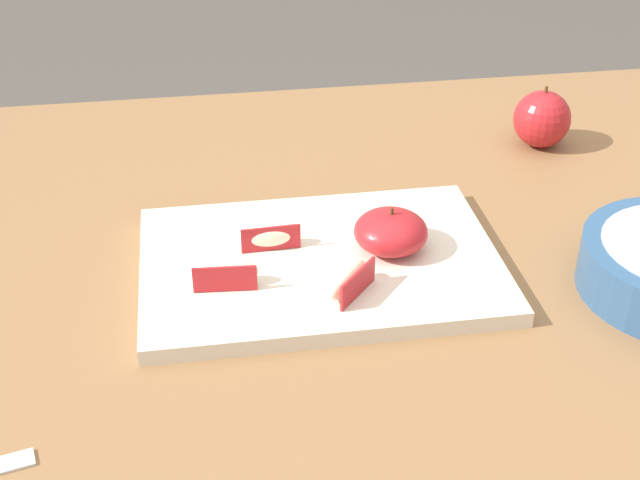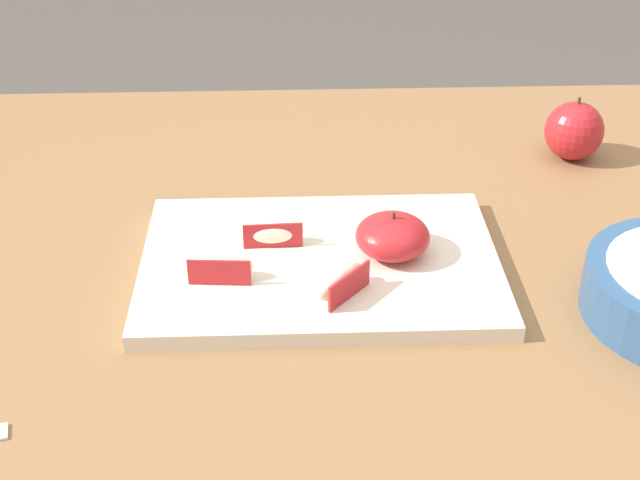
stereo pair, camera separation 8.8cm
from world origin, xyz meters
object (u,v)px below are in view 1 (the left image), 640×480
at_px(apple_wedge_left, 270,236).
at_px(apple_wedge_near_knife, 225,273).
at_px(whole_apple_crimson, 542,119).
at_px(apple_wedge_right, 348,280).
at_px(cutting_board, 320,264).
at_px(apple_half_skin_up, 391,232).

relative_size(apple_wedge_left, apple_wedge_near_knife, 0.99).
bearing_deg(whole_apple_crimson, apple_wedge_near_knife, -146.52).
bearing_deg(whole_apple_crimson, apple_wedge_right, -134.93).
bearing_deg(apple_wedge_near_knife, whole_apple_crimson, 33.48).
bearing_deg(cutting_board, whole_apple_crimson, 36.91).
xyz_separation_m(cutting_board, apple_wedge_right, (0.02, -0.07, 0.02)).
distance_m(cutting_board, apple_half_skin_up, 0.08).
height_order(apple_wedge_left, apple_wedge_right, same).
bearing_deg(apple_half_skin_up, apple_wedge_left, 169.56).
relative_size(apple_wedge_near_knife, whole_apple_crimson, 0.81).
distance_m(cutting_board, apple_wedge_left, 0.06).
bearing_deg(apple_wedge_left, apple_half_skin_up, -10.44).
height_order(apple_wedge_right, whole_apple_crimson, whole_apple_crimson).
height_order(apple_half_skin_up, apple_wedge_near_knife, apple_half_skin_up).
height_order(apple_wedge_right, apple_wedge_near_knife, same).
bearing_deg(cutting_board, apple_wedge_right, -75.54).
bearing_deg(cutting_board, apple_wedge_near_knife, -160.17).
xyz_separation_m(cutting_board, apple_half_skin_up, (0.07, 0.00, 0.03)).
bearing_deg(apple_wedge_left, whole_apple_crimson, 30.42).
relative_size(apple_half_skin_up, apple_wedge_right, 1.21).
relative_size(cutting_board, apple_half_skin_up, 4.78).
relative_size(apple_half_skin_up, whole_apple_crimson, 0.93).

